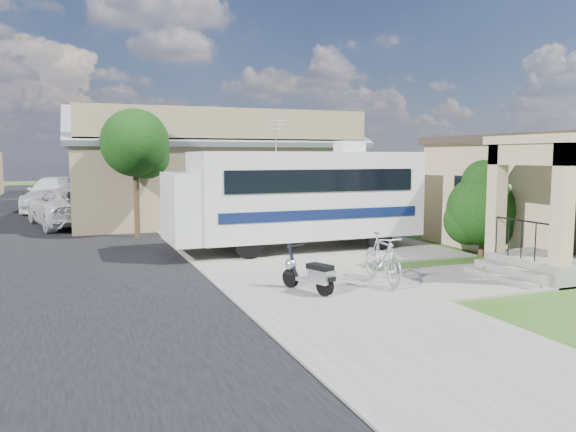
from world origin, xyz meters
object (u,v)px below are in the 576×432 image
object	(u,v)px
pickup_truck	(70,207)
shrub	(483,207)
motorhome	(297,195)
garden_hose	(490,271)
bicycle	(382,261)
van	(55,194)
scooter	(311,275)

from	to	relation	value
pickup_truck	shrub	bearing A→B (deg)	122.41
motorhome	pickup_truck	world-z (taller)	motorhome
garden_hose	shrub	bearing A→B (deg)	54.73
bicycle	garden_hose	xyz separation A→B (m)	(3.14, 0.12, -0.48)
van	bicycle	bearing A→B (deg)	-60.68
scooter	van	xyz separation A→B (m)	(-5.50, 21.51, 0.45)
motorhome	pickup_truck	size ratio (longest dim) A/B	1.33
motorhome	shrub	world-z (taller)	motorhome
garden_hose	van	bearing A→B (deg)	116.35
scooter	bicycle	size ratio (longest dim) A/B	0.75
scooter	bicycle	xyz separation A→B (m)	(1.85, 0.22, 0.13)
garden_hose	motorhome	bearing A→B (deg)	122.18
motorhome	bicycle	size ratio (longest dim) A/B	4.14
scooter	garden_hose	xyz separation A→B (m)	(4.99, 0.33, -0.35)
motorhome	pickup_truck	distance (m)	11.21
motorhome	bicycle	xyz separation A→B (m)	(0.01, -5.12, -1.14)
bicycle	garden_hose	distance (m)	3.18
motorhome	scooter	xyz separation A→B (m)	(-1.84, -5.34, -1.27)
motorhome	scooter	bearing A→B (deg)	-109.86
van	shrub	bearing A→B (deg)	-47.26
shrub	van	size ratio (longest dim) A/B	0.46
motorhome	garden_hose	distance (m)	6.13
bicycle	van	world-z (taller)	van
bicycle	pickup_truck	bearing A→B (deg)	120.36
motorhome	scooter	distance (m)	5.79
bicycle	van	bearing A→B (deg)	114.38
motorhome	van	distance (m)	17.77
pickup_truck	van	xyz separation A→B (m)	(-0.75, 7.15, 0.07)
bicycle	garden_hose	size ratio (longest dim) A/B	4.79
van	pickup_truck	bearing A→B (deg)	-73.75
motorhome	van	xyz separation A→B (m)	(-7.34, 16.17, -0.82)
motorhome	shrub	distance (m)	5.49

